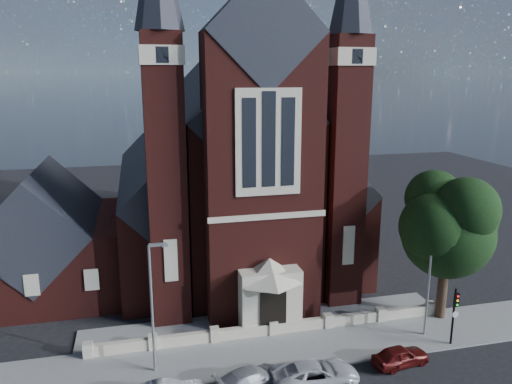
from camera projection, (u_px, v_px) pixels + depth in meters
The scene contains 13 objects.
ground at pixel (246, 285), 42.05m from camera, with size 120.00×120.00×0.00m, color black.
pavement_strip at pixel (281, 350), 32.13m from camera, with size 60.00×5.00×0.12m, color slate.
forecourt_paving at pixel (265, 321), 35.91m from camera, with size 26.00×3.00×0.14m, color slate.
forecourt_wall at pixel (273, 335), 34.02m from camera, with size 24.00×0.40×0.90m, color #C3B59B.
church at pixel (228, 172), 47.64m from camera, with size 20.01×34.90×29.20m.
parish_hall at pixel (45, 243), 40.29m from camera, with size 12.00×12.20×10.24m.
street_tree at pixel (452, 228), 34.52m from camera, with size 6.40×6.60×10.70m.
street_lamp_left at pixel (153, 301), 28.77m from camera, with size 1.16×0.22×8.09m.
street_lamp_right at pixel (431, 272), 32.89m from camera, with size 1.16×0.22×8.09m.
traffic_signal at pixel (455, 310), 32.08m from camera, with size 0.28×0.42×4.00m.
car_silver_b at pixel (251, 379), 28.12m from camera, with size 1.75×4.31×1.25m, color gray.
car_white_suv at pixel (315, 374), 28.39m from camera, with size 2.33×5.06×1.41m, color silver.
car_dark_red at pixel (400, 356), 30.38m from camera, with size 1.46×3.63×1.24m, color #4C0E0D.
Camera 1 is at (-8.36, -23.16, 17.45)m, focal length 35.00 mm.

